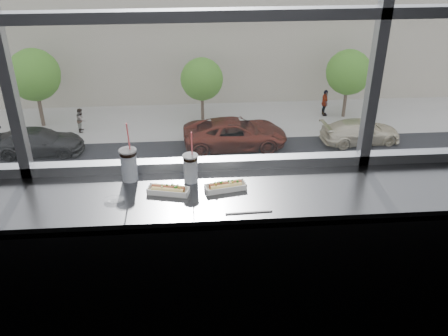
{
  "coord_description": "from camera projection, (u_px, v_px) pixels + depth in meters",
  "views": [
    {
      "loc": [
        -0.05,
        -1.11,
        2.57
      ],
      "look_at": [
        0.13,
        1.23,
        1.25
      ],
      "focal_mm": 40.0,
      "sensor_mm": 36.0,
      "label": 1
    }
  ],
  "objects": [
    {
      "name": "car_far_c",
      "position": [
        361.0,
        128.0,
        29.97
      ],
      "size": [
        2.85,
        5.8,
        1.87
      ],
      "primitive_type": "imported",
      "rotation": [
        0.0,
        0.0,
        1.66
      ],
      "color": "beige",
      "rests_on": "street_asphalt"
    },
    {
      "name": "hotdog_tray_left",
      "position": [
        168.0,
        190.0,
        2.74
      ],
      "size": [
        0.24,
        0.12,
        0.06
      ],
      "rotation": [
        0.0,
        0.0,
        -0.23
      ],
      "color": "white",
      "rests_on": "counter"
    },
    {
      "name": "car_near_c",
      "position": [
        189.0,
        206.0,
        22.23
      ],
      "size": [
        3.44,
        7.05,
        2.27
      ],
      "primitive_type": "imported",
      "rotation": [
        0.0,
        0.0,
        1.48
      ],
      "color": "maroon",
      "rests_on": "street_asphalt"
    },
    {
      "name": "tree_right",
      "position": [
        349.0,
        72.0,
        32.41
      ],
      "size": [
        2.96,
        2.96,
        4.62
      ],
      "color": "#47382B",
      "rests_on": "far_sidewalk"
    },
    {
      "name": "car_far_b",
      "position": [
        235.0,
        129.0,
        29.37
      ],
      "size": [
        3.06,
        6.9,
        2.27
      ],
      "primitive_type": "imported",
      "rotation": [
        0.0,
        0.0,
        1.6
      ],
      "color": "#5E1D13",
      "rests_on": "street_asphalt"
    },
    {
      "name": "wall_back_lower",
      "position": [
        201.0,
        241.0,
        3.26
      ],
      "size": [
        6.0,
        0.0,
        6.0
      ],
      "primitive_type": "plane",
      "rotation": [
        1.57,
        0.0,
        0.0
      ],
      "color": "black",
      "rests_on": "ground"
    },
    {
      "name": "far_sidewalk",
      "position": [
        190.0,
        121.0,
        33.25
      ],
      "size": [
        80.0,
        6.0,
        0.04
      ],
      "primitive_type": "cube",
      "color": "#A7A39D",
      "rests_on": "plaza_ground"
    },
    {
      "name": "pedestrian_a",
      "position": [
        81.0,
        118.0,
        31.42
      ],
      "size": [
        0.61,
        0.82,
        1.84
      ],
      "primitive_type": "imported",
      "rotation": [
        0.0,
        0.0,
        1.57
      ],
      "color": "#66605B",
      "rests_on": "far_sidewalk"
    },
    {
      "name": "car_near_d",
      "position": [
        315.0,
        204.0,
        22.67
      ],
      "size": [
        2.68,
        6.05,
        1.99
      ],
      "primitive_type": "imported",
      "rotation": [
        0.0,
        0.0,
        1.54
      ],
      "color": "white",
      "rests_on": "street_asphalt"
    },
    {
      "name": "counter",
      "position": [
        200.0,
        197.0,
        2.77
      ],
      "size": [
        6.0,
        0.55,
        0.06
      ],
      "primitive_type": "cube",
      "color": "#5D5E5F",
      "rests_on": "ground"
    },
    {
      "name": "pedestrian_d",
      "position": [
        325.0,
        100.0,
        33.54
      ],
      "size": [
        0.73,
        0.97,
        2.18
      ],
      "primitive_type": "imported",
      "rotation": [
        0.0,
        0.0,
        1.57
      ],
      "color": "#66605B",
      "rests_on": "far_sidewalk"
    },
    {
      "name": "far_building",
      "position": [
        186.0,
        25.0,
        40.0
      ],
      "size": [
        50.0,
        14.0,
        8.0
      ],
      "primitive_type": "cube",
      "color": "#ABA28F",
      "rests_on": "plaza_ground"
    },
    {
      "name": "soda_cup_left",
      "position": [
        129.0,
        163.0,
        2.83
      ],
      "size": [
        0.1,
        0.1,
        0.37
      ],
      "color": "white",
      "rests_on": "counter"
    },
    {
      "name": "soda_cup_right",
      "position": [
        191.0,
        167.0,
        2.82
      ],
      "size": [
        0.09,
        0.09,
        0.32
      ],
      "color": "white",
      "rests_on": "counter"
    },
    {
      "name": "plaza_ground",
      "position": [
        187.0,
        54.0,
        46.74
      ],
      "size": [
        120.0,
        120.0,
        0.0
      ],
      "primitive_type": "plane",
      "color": "#A7A39D",
      "rests_on": "ground"
    },
    {
      "name": "wrapper",
      "position": [
        114.0,
        199.0,
        2.67
      ],
      "size": [
        0.1,
        0.07,
        0.03
      ],
      "primitive_type": "ellipsoid",
      "color": "silver",
      "rests_on": "counter"
    },
    {
      "name": "car_near_b",
      "position": [
        68.0,
        213.0,
        21.92
      ],
      "size": [
        2.98,
        6.45,
        2.1
      ],
      "primitive_type": "imported",
      "rotation": [
        0.0,
        0.0,
        1.63
      ],
      "color": "#373737",
      "rests_on": "street_asphalt"
    },
    {
      "name": "tree_center",
      "position": [
        202.0,
        79.0,
        31.89
      ],
      "size": [
        2.75,
        2.75,
        4.3
      ],
      "color": "#47382B",
      "rests_on": "far_sidewalk"
    },
    {
      "name": "street_asphalt",
      "position": [
        193.0,
        183.0,
        26.29
      ],
      "size": [
        80.0,
        10.0,
        0.06
      ],
      "primitive_type": "cube",
      "color": "black",
      "rests_on": "plaza_ground"
    },
    {
      "name": "hotdog_tray_right",
      "position": [
        225.0,
        186.0,
        2.77
      ],
      "size": [
        0.24,
        0.12,
        0.06
      ],
      "rotation": [
        0.0,
        0.0,
        0.2
      ],
      "color": "white",
      "rests_on": "counter"
    },
    {
      "name": "tree_left",
      "position": [
        34.0,
        75.0,
        30.94
      ],
      "size": [
        3.27,
        3.27,
        5.11
      ],
      "color": "#47382B",
      "rests_on": "far_sidewalk"
    },
    {
      "name": "counter_fascia",
      "position": [
        204.0,
        299.0,
        2.8
      ],
      "size": [
        6.0,
        0.04,
        1.04
      ],
      "primitive_type": "cube",
      "color": "#5D5E5F",
      "rests_on": "ground"
    },
    {
      "name": "loose_straw",
      "position": [
        249.0,
        212.0,
        2.58
      ],
      "size": [
        0.25,
        0.02,
        0.01
      ],
      "primitive_type": "cylinder",
      "rotation": [
        0.0,
        1.57,
        0.05
      ],
      "color": "white",
      "rests_on": "counter"
    },
    {
      "name": "car_far_a",
      "position": [
        37.0,
        138.0,
        28.69
      ],
      "size": [
        2.56,
        5.99,
        1.99
      ],
      "primitive_type": "imported",
      "rotation": [
        0.0,
        0.0,
        1.58
      ],
      "color": "#242424",
      "rests_on": "street_asphalt"
    }
  ]
}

